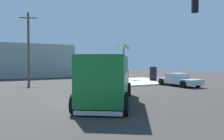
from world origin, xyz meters
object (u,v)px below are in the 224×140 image
(palm_tree_far, at_px, (124,56))
(utility_pole, at_px, (28,46))
(pickup_silver, at_px, (178,79))
(delivery_truck, at_px, (107,79))
(vending_machine_red, at_px, (153,74))

(palm_tree_far, relative_size, utility_pole, 0.58)
(pickup_silver, distance_m, palm_tree_far, 11.34)
(delivery_truck, xyz_separation_m, palm_tree_far, (11.56, 16.51, 2.10))
(pickup_silver, bearing_deg, delivery_truck, -154.58)
(pickup_silver, relative_size, utility_pole, 0.58)
(vending_machine_red, bearing_deg, delivery_truck, -138.59)
(pickup_silver, height_order, palm_tree_far, palm_tree_far)
(delivery_truck, bearing_deg, palm_tree_far, 55.01)
(palm_tree_far, xyz_separation_m, utility_pole, (-13.20, 2.66, 1.10))
(vending_machine_red, distance_m, palm_tree_far, 5.74)
(utility_pole, bearing_deg, pickup_silver, -45.63)
(vending_machine_red, xyz_separation_m, utility_pole, (-14.83, 7.54, 3.65))
(vending_machine_red, height_order, utility_pole, utility_pole)
(pickup_silver, bearing_deg, palm_tree_far, 90.61)
(pickup_silver, height_order, utility_pole, utility_pole)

